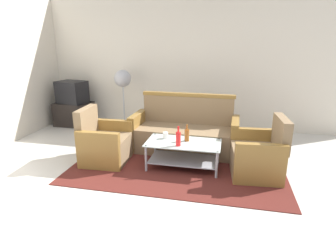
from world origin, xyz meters
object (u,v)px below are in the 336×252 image
Objects in this scene: bottle_brown at (187,135)px; tv_stand at (74,114)px; coffee_table at (183,151)px; television at (72,92)px; armchair_right at (258,156)px; couch at (185,133)px; pedestal_fan at (123,82)px; cup at (166,135)px; armchair_left at (105,144)px; bottle_red at (178,138)px.

tv_stand is at bearing 150.04° from bottle_brown.
coffee_table is 1.38× the size of tv_stand.
armchair_right is at bearing 168.04° from television.
pedestal_fan is at bearing -32.97° from couch.
bottle_brown is 2.39m from pedestal_fan.
television is at bearing 78.27° from tv_stand.
couch reaches higher than cup.
couch is 2.14× the size of armchair_right.
armchair_right is (2.34, 0.01, 0.00)m from armchair_left.
pedestal_fan reaches higher than cup.
bottle_red is 2.93× the size of cup.
pedestal_fan is at bearing 129.06° from bottle_red.
armchair_right is at bearing -33.08° from pedestal_fan.
armchair_left is 3.34× the size of bottle_brown.
couch is at bearing 92.70° from bottle_red.
tv_stand is at bearing 147.48° from cup.
cup is 0.15× the size of television.
television reaches higher than coffee_table.
bottle_red is (0.04, -0.86, 0.21)m from couch.
bottle_brown reaches higher than tv_stand.
bottle_brown is at bearing 103.17° from couch.
coffee_table is 3.76× the size of bottle_red.
pedestal_fan reaches higher than television.
coffee_table is 0.87× the size of pedestal_fan.
tv_stand is at bearing 90.00° from television.
television reaches higher than armchair_right.
television reaches higher than tv_stand.
television reaches higher than cup.
bottle_brown reaches higher than cup.
bottle_red is at bearing 80.52° from armchair_left.
armchair_right is 1.26× the size of television.
pedestal_fan reaches higher than couch.
cup is (-0.30, 0.10, 0.19)m from coffee_table.
bottle_brown is 3.26m from tv_stand.
armchair_right reaches higher than cup.
television is (-2.73, 1.85, 0.24)m from bottle_red.
coffee_table is at bearing -31.14° from tv_stand.
bottle_red is at bearing -111.39° from bottle_brown.
bottle_brown is 0.87× the size of bottle_red.
couch is 0.70m from coffee_table.
bottle_red is (-0.05, -0.17, 0.25)m from coffee_table.
pedestal_fan is (-1.54, 1.90, 0.49)m from bottle_red.
couch is 1.65× the size of coffee_table.
armchair_left is at bearing 85.65° from armchair_right.
couch is at bearing 54.44° from armchair_right.
cup is at bearing 94.54° from armchair_left.
tv_stand is at bearing 148.86° from coffee_table.
bottle_brown is at bearing -29.96° from tv_stand.
armchair_right is at bearing 87.96° from armchair_left.
couch is 2.87m from tv_stand.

